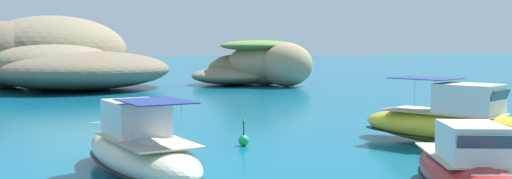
{
  "coord_description": "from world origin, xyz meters",
  "views": [
    {
      "loc": [
        -7.03,
        -14.09,
        5.48
      ],
      "look_at": [
        2.45,
        17.71,
        2.81
      ],
      "focal_mm": 42.62,
      "sensor_mm": 36.0,
      "label": 1
    }
  ],
  "objects": [
    {
      "name": "islet_large",
      "position": [
        -9.71,
        61.77,
        3.45
      ],
      "size": [
        30.69,
        33.93,
        8.58
      ],
      "color": "#756651",
      "rests_on": "ground"
    },
    {
      "name": "motorboat_yellow",
      "position": [
        12.04,
        12.89,
        1.1
      ],
      "size": [
        8.45,
        11.31,
        3.48
      ],
      "color": "yellow",
      "rests_on": "ground"
    },
    {
      "name": "motorboat_cream",
      "position": [
        -4.58,
        10.61,
        1.02
      ],
      "size": [
        5.42,
        10.73,
        3.22
      ],
      "color": "beige",
      "rests_on": "ground"
    },
    {
      "name": "motorboat_red",
      "position": [
        5.93,
        3.68,
        0.9
      ],
      "size": [
        5.56,
        9.48,
        2.68
      ],
      "color": "red",
      "rests_on": "ground"
    },
    {
      "name": "islet_small",
      "position": [
        14.55,
        58.12,
        2.36
      ],
      "size": [
        16.78,
        16.5,
        5.56
      ],
      "color": "#756651",
      "rests_on": "ground"
    },
    {
      "name": "channel_buoy",
      "position": [
        1.32,
        16.16,
        0.34
      ],
      "size": [
        0.56,
        0.56,
        1.48
      ],
      "color": "green",
      "rests_on": "ground"
    }
  ]
}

